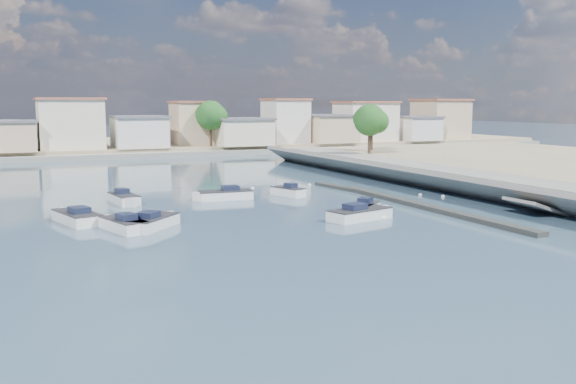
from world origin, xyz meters
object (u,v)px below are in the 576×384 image
object	(u,v)px
motorboat_d	(363,210)
motorboat_f	(287,192)
motorboat_a	(122,225)
motorboat_e	(76,217)
motorboat_b	(154,222)
motorboat_h	(362,214)
motorboat_g	(125,199)
motorboat_c	(222,196)

from	to	relation	value
motorboat_d	motorboat_f	distance (m)	12.16
motorboat_a	motorboat_e	distance (m)	5.15
motorboat_b	motorboat_h	size ratio (longest dim) A/B	0.81
motorboat_e	motorboat_b	bearing A→B (deg)	-41.91
motorboat_f	motorboat_h	distance (m)	13.85
motorboat_a	motorboat_b	xyz separation A→B (m)	(2.24, 0.00, -0.00)
motorboat_f	motorboat_g	xyz separation A→B (m)	(-15.08, 1.33, 0.00)
motorboat_a	motorboat_e	size ratio (longest dim) A/B	0.86
motorboat_e	motorboat_f	xyz separation A→B (m)	(20.00, 6.39, -0.00)
motorboat_c	motorboat_h	bearing A→B (deg)	-64.55
motorboat_b	motorboat_f	bearing A→B (deg)	35.56
motorboat_b	motorboat_h	distance (m)	15.62
motorboat_b	motorboat_c	size ratio (longest dim) A/B	0.85
motorboat_d	motorboat_g	size ratio (longest dim) A/B	0.80
motorboat_f	motorboat_g	distance (m)	15.14
motorboat_c	motorboat_f	bearing A→B (deg)	-1.08
motorboat_d	motorboat_e	distance (m)	22.05
motorboat_f	motorboat_c	bearing A→B (deg)	178.92
motorboat_f	motorboat_a	bearing A→B (deg)	-148.09
motorboat_a	motorboat_f	world-z (taller)	same
motorboat_g	motorboat_f	bearing A→B (deg)	-5.03
motorboat_a	motorboat_g	bearing A→B (deg)	79.47
motorboat_a	motorboat_d	xyz separation A→B (m)	(18.63, -1.30, -0.00)
motorboat_e	motorboat_h	distance (m)	21.56
motorboat_f	motorboat_b	bearing A→B (deg)	-144.44
motorboat_d	motorboat_e	size ratio (longest dim) A/B	0.69
motorboat_d	motorboat_f	xyz separation A→B (m)	(-1.30, 12.09, 0.00)
motorboat_a	motorboat_b	world-z (taller)	same
motorboat_a	motorboat_f	bearing A→B (deg)	31.91
motorboat_b	motorboat_h	bearing A→B (deg)	-11.31
motorboat_e	motorboat_f	size ratio (longest dim) A/B	1.45
motorboat_f	motorboat_h	bearing A→B (deg)	-89.06
motorboat_c	motorboat_h	distance (m)	15.48
motorboat_c	motorboat_a	bearing A→B (deg)	-134.99
motorboat_e	motorboat_g	xyz separation A→B (m)	(4.92, 7.71, 0.00)
motorboat_a	motorboat_f	size ratio (longest dim) A/B	1.25
motorboat_a	motorboat_g	xyz separation A→B (m)	(2.25, 12.12, 0.00)
motorboat_a	motorboat_d	bearing A→B (deg)	-4.01
motorboat_a	motorboat_c	world-z (taller)	same
motorboat_b	motorboat_d	distance (m)	16.44
motorboat_c	motorboat_e	distance (m)	15.05
motorboat_g	motorboat_e	bearing A→B (deg)	-122.53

